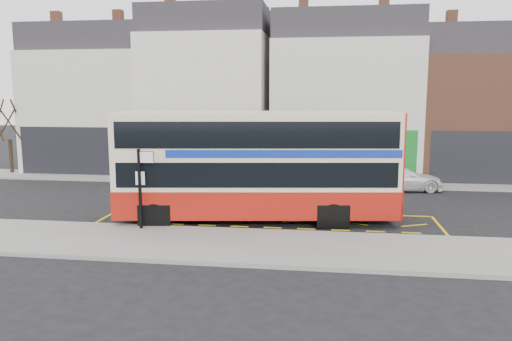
# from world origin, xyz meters

# --- Properties ---
(ground) EXTENTS (120.00, 120.00, 0.00)m
(ground) POSITION_xyz_m (0.00, 0.00, 0.00)
(ground) COLOR black
(ground) RESTS_ON ground
(pavement) EXTENTS (40.00, 4.00, 0.15)m
(pavement) POSITION_xyz_m (0.00, -2.30, 0.07)
(pavement) COLOR gray
(pavement) RESTS_ON ground
(kerb) EXTENTS (40.00, 0.15, 0.15)m
(kerb) POSITION_xyz_m (0.00, -0.38, 0.07)
(kerb) COLOR gray
(kerb) RESTS_ON ground
(far_pavement) EXTENTS (50.00, 3.00, 0.15)m
(far_pavement) POSITION_xyz_m (0.00, 11.00, 0.07)
(far_pavement) COLOR gray
(far_pavement) RESTS_ON ground
(road_markings) EXTENTS (14.00, 3.40, 0.01)m
(road_markings) POSITION_xyz_m (0.00, 1.60, 0.01)
(road_markings) COLOR #D5B90B
(road_markings) RESTS_ON ground
(terrace_far_left) EXTENTS (8.00, 8.01, 10.80)m
(terrace_far_left) POSITION_xyz_m (-13.50, 14.99, 4.82)
(terrace_far_left) COLOR beige
(terrace_far_left) RESTS_ON ground
(terrace_left) EXTENTS (8.00, 8.01, 11.80)m
(terrace_left) POSITION_xyz_m (-5.50, 14.99, 5.32)
(terrace_left) COLOR silver
(terrace_left) RESTS_ON ground
(terrace_green_shop) EXTENTS (9.00, 8.01, 11.30)m
(terrace_green_shop) POSITION_xyz_m (3.50, 14.99, 5.07)
(terrace_green_shop) COLOR beige
(terrace_green_shop) RESTS_ON ground
(terrace_right) EXTENTS (9.00, 8.01, 10.30)m
(terrace_right) POSITION_xyz_m (12.50, 14.99, 4.57)
(terrace_right) COLOR brown
(terrace_right) RESTS_ON ground
(double_decker_bus) EXTENTS (11.66, 4.16, 4.56)m
(double_decker_bus) POSITION_xyz_m (-0.38, 1.36, 2.40)
(double_decker_bus) COLOR beige
(double_decker_bus) RESTS_ON ground
(bus_stop_post) EXTENTS (0.76, 0.14, 3.07)m
(bus_stop_post) POSITION_xyz_m (-4.55, -0.85, 1.99)
(bus_stop_post) COLOR black
(bus_stop_post) RESTS_ON pavement
(car_silver) EXTENTS (4.61, 2.94, 1.46)m
(car_silver) POSITION_xyz_m (-7.52, 9.66, 0.73)
(car_silver) COLOR silver
(car_silver) RESTS_ON ground
(car_grey) EXTENTS (4.32, 2.12, 1.36)m
(car_grey) POSITION_xyz_m (0.13, 9.15, 0.68)
(car_grey) COLOR #37383E
(car_grey) RESTS_ON ground
(car_white) EXTENTS (5.00, 2.66, 1.38)m
(car_white) POSITION_xyz_m (6.39, 9.17, 0.69)
(car_white) COLOR white
(car_white) RESTS_ON ground
(street_tree_left) EXTENTS (2.94, 2.94, 6.34)m
(street_tree_left) POSITION_xyz_m (-18.15, 11.29, 4.33)
(street_tree_left) COLOR black
(street_tree_left) RESTS_ON ground
(street_tree_right) EXTENTS (2.09, 2.09, 4.51)m
(street_tree_right) POSITION_xyz_m (4.78, 11.42, 3.07)
(street_tree_right) COLOR black
(street_tree_right) RESTS_ON ground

